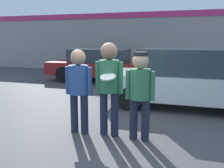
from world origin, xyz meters
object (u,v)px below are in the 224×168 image
object	(u,v)px
parked_car_far	(101,65)
shrub	(78,60)
person_middle_with_frisbee	(109,80)
person_right	(140,88)
person_left	(79,84)
parked_car_near	(184,79)

from	to	relation	value
parked_car_far	shrub	bearing A→B (deg)	132.19
person_middle_with_frisbee	person_right	size ratio (longest dim) A/B	1.10
person_right	parked_car_far	world-z (taller)	person_right
parked_car_far	person_right	bearing A→B (deg)	-63.50
person_left	person_middle_with_frisbee	xyz separation A→B (m)	(0.60, 0.06, 0.09)
person_left	parked_car_near	size ratio (longest dim) A/B	0.39
person_right	person_middle_with_frisbee	bearing A→B (deg)	176.28
person_left	parked_car_far	world-z (taller)	person_left
person_left	shrub	xyz separation A→B (m)	(-4.18, 8.65, -0.33)
parked_car_far	shrub	distance (m)	3.58
person_middle_with_frisbee	person_right	bearing A→B (deg)	-3.72
person_middle_with_frisbee	shrub	size ratio (longest dim) A/B	1.35
person_left	parked_car_near	world-z (taller)	person_left
person_left	parked_car_far	distance (m)	6.26
person_right	parked_car_far	bearing A→B (deg)	116.50
person_middle_with_frisbee	shrub	distance (m)	9.84
person_left	person_right	bearing A→B (deg)	1.10
person_middle_with_frisbee	person_right	xyz separation A→B (m)	(0.60, -0.04, -0.11)
person_right	shrub	world-z (taller)	person_right
person_middle_with_frisbee	parked_car_near	bearing A→B (deg)	63.97
parked_car_far	person_left	bearing A→B (deg)	-73.53
parked_car_near	parked_car_far	size ratio (longest dim) A/B	0.90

